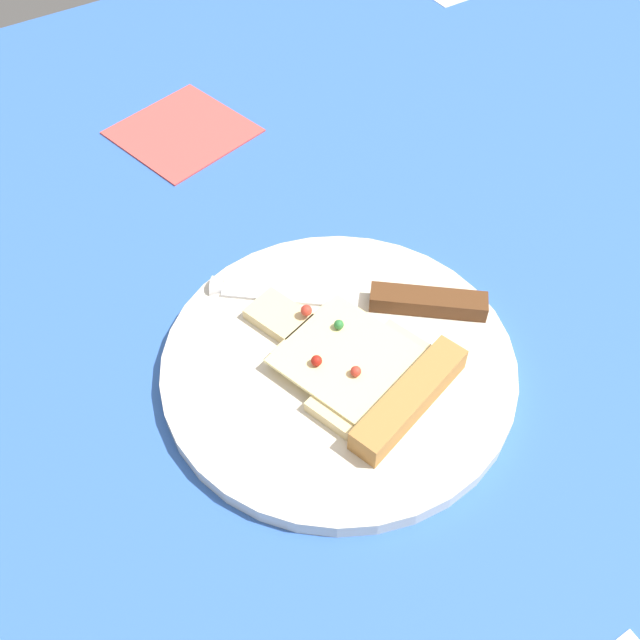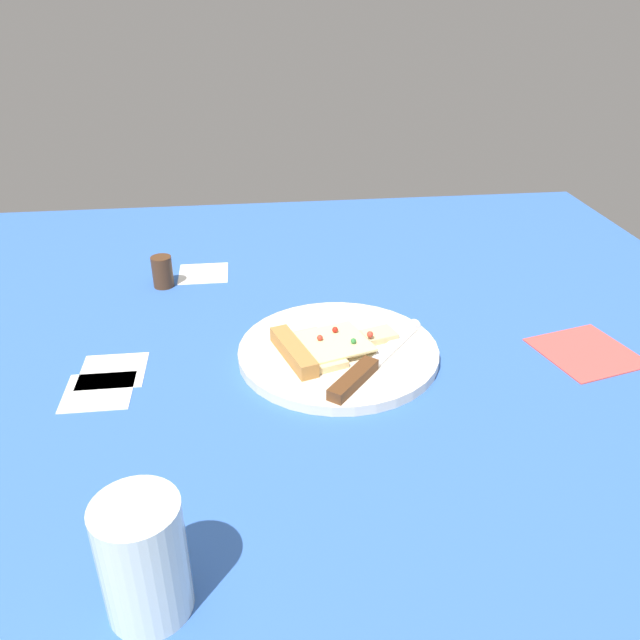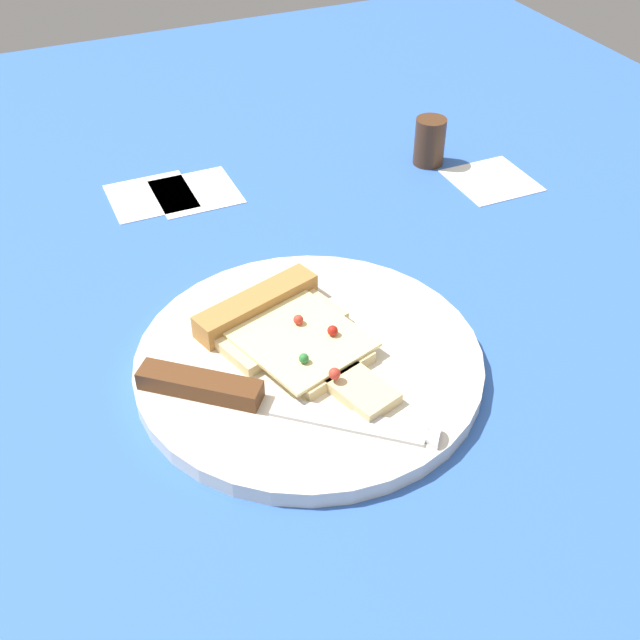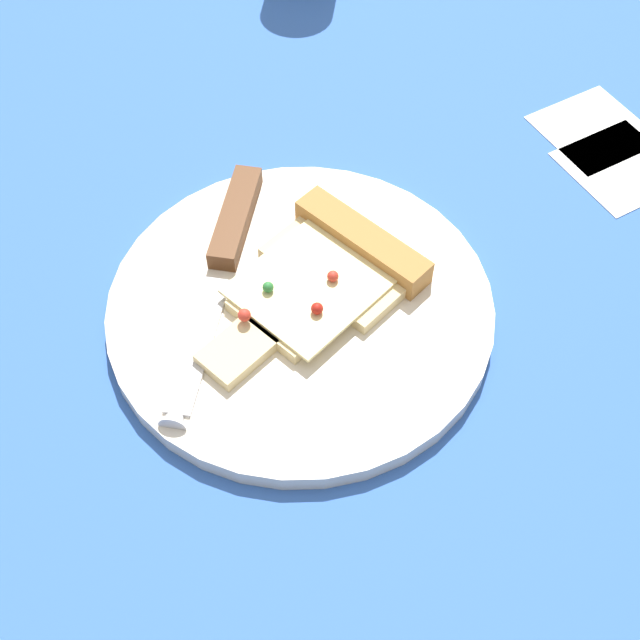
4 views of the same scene
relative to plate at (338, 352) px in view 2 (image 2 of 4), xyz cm
name	(u,v)px [view 2 (image 2 of 4)]	position (x,y,z in cm)	size (l,w,h in cm)	color
ground_plane	(288,388)	(-5.09, 7.74, -2.25)	(154.75, 154.75, 3.00)	#3360B7
plate	(338,352)	(0.00, 0.00, 0.00)	(29.11, 29.11, 1.50)	silver
pizza_slice	(322,347)	(-0.78, 2.50, 1.53)	(13.79, 18.94, 2.27)	beige
knife	(370,365)	(-6.04, -3.51, 1.35)	(19.85, 16.89, 2.45)	silver
drinking_glass	(143,559)	(-39.54, 22.47, 5.17)	(7.50, 7.50, 11.84)	silver
pepper_shaker	(162,272)	(27.38, 27.55, 2.06)	(3.61, 3.61, 5.63)	#4C2D19
napkin	(586,352)	(-3.35, -36.58, -0.55)	(13.00, 13.00, 0.40)	#E54C47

